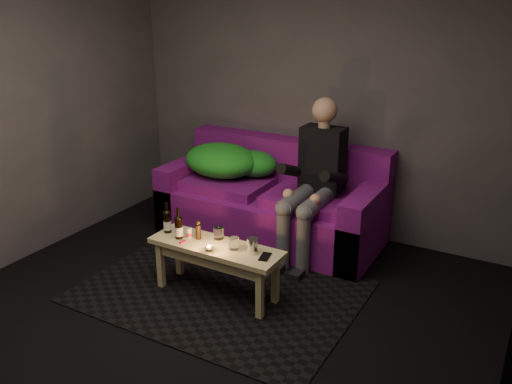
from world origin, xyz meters
TOP-DOWN VIEW (x-y plane):
  - floor at (0.00, 0.00)m, footprint 4.50×4.50m
  - room at (0.00, 0.47)m, footprint 4.50×4.50m
  - rug at (-0.11, 0.63)m, footprint 2.16×1.58m
  - sofa at (-0.26, 1.82)m, footprint 2.12×0.96m
  - green_blanket at (-0.77, 1.81)m, footprint 0.93×0.64m
  - person at (0.24, 1.65)m, footprint 0.38×0.88m
  - coffee_table at (-0.11, 0.58)m, footprint 1.08×0.35m
  - beer_bottle_a at (-0.58, 0.59)m, footprint 0.07×0.07m
  - beer_bottle_b at (-0.43, 0.54)m, footprint 0.06×0.06m
  - salt_shaker at (-0.36, 0.58)m, footprint 0.05×0.05m
  - pepper_mill at (-0.29, 0.60)m, footprint 0.05×0.05m
  - tumbler_back at (-0.15, 0.69)m, footprint 0.10×0.10m
  - tealight at (-0.09, 0.47)m, footprint 0.06×0.06m
  - tumbler_front at (0.06, 0.59)m, footprint 0.09×0.09m
  - steel_cup at (0.21, 0.60)m, footprint 0.11×0.11m
  - smartphone at (0.33, 0.59)m, footprint 0.10×0.15m
  - red_lighter at (-0.36, 0.49)m, footprint 0.02×0.06m

SIDE VIEW (x-z plane):
  - floor at x=0.00m, z-range 0.00..0.00m
  - rug at x=-0.11m, z-range 0.00..0.01m
  - sofa at x=-0.26m, z-range -0.13..0.79m
  - coffee_table at x=-0.11m, z-range 0.14..0.58m
  - smartphone at x=0.33m, z-range 0.44..0.45m
  - red_lighter at x=-0.36m, z-range 0.44..0.45m
  - tealight at x=-0.09m, z-range 0.44..0.49m
  - salt_shaker at x=-0.36m, z-range 0.44..0.53m
  - tumbler_front at x=0.06m, z-range 0.44..0.54m
  - tumbler_back at x=-0.15m, z-range 0.44..0.54m
  - steel_cup at x=0.21m, z-range 0.44..0.56m
  - pepper_mill at x=-0.29m, z-range 0.44..0.56m
  - beer_bottle_b at x=-0.43m, z-range 0.41..0.66m
  - beer_bottle_a at x=-0.58m, z-range 0.41..0.67m
  - green_blanket at x=-0.77m, z-range 0.53..0.85m
  - person at x=0.24m, z-range 0.03..1.44m
  - room at x=0.00m, z-range -0.61..3.89m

